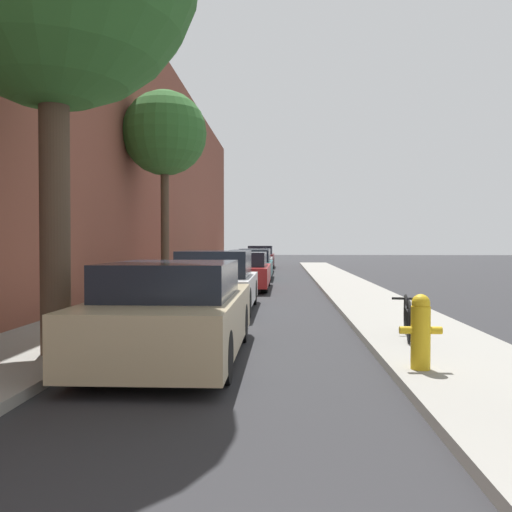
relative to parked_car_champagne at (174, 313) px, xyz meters
The scene contains 13 objects.
ground_plane 8.70m from the parked_car_champagne, 84.57° to the left, with size 120.00×120.00×0.00m, color #28282B.
sidewalk_left 8.91m from the parked_car_champagne, 103.53° to the left, with size 2.00×52.00×0.12m.
sidewalk_right 9.43m from the parked_car_champagne, 66.70° to the left, with size 2.00×52.00×0.12m.
building_facade_left 10.03m from the parked_car_champagne, 111.64° to the left, with size 0.70×52.00×8.79m.
parked_car_champagne is the anchor object (origin of this frame).
parked_car_white 5.39m from the parked_car_champagne, 91.03° to the left, with size 1.76×4.01×1.39m.
parked_car_red 11.34m from the parked_car_champagne, 89.79° to the left, with size 1.89×4.58×1.27m.
parked_car_teal 16.76m from the parked_car_champagne, 89.89° to the left, with size 1.87×4.24×1.29m.
parked_car_silver 22.12m from the parked_car_champagne, 90.08° to the left, with size 1.79×4.68×1.29m.
parked_car_maroon 28.15m from the parked_car_champagne, 89.98° to the left, with size 1.72×4.42×1.42m.
street_tree_far 9.87m from the parked_car_champagne, 103.03° to the left, with size 2.48×2.48×5.93m.
fire_hydrant 3.19m from the parked_car_champagne, 17.53° to the right, with size 0.48×0.22×0.86m.
bicycle 3.56m from the parked_car_champagne, 18.92° to the left, with size 0.44×1.52×0.63m.
Camera 1 is at (0.65, 0.04, 1.56)m, focal length 38.56 mm.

